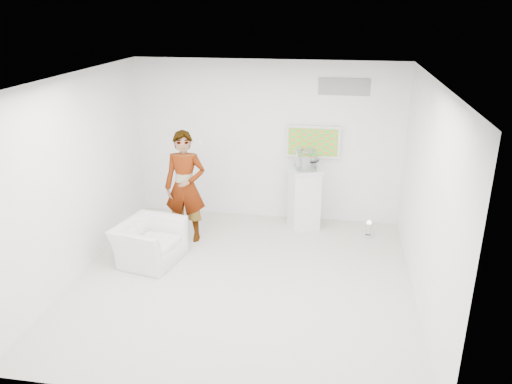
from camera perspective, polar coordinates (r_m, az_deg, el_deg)
room at (r=7.00m, az=-1.61°, el=0.57°), size 5.01×5.01×3.00m
tv at (r=9.21m, az=6.53°, el=5.74°), size 1.00×0.08×0.60m
logo_decal at (r=9.04m, az=10.04°, el=11.75°), size 0.90×0.02×0.30m
person at (r=8.62m, az=-8.10°, el=0.58°), size 0.73×0.50×1.95m
armchair at (r=8.21m, az=-12.11°, el=-5.63°), size 1.08×1.18×0.66m
pedestal at (r=9.19m, az=5.51°, el=-0.73°), size 0.71×0.71×1.13m
floor_uplight at (r=9.12m, az=12.74°, el=-4.17°), size 0.25×0.25×0.30m
vitrine at (r=8.95m, az=5.67°, el=3.66°), size 0.42×0.42×0.34m
console at (r=8.96m, az=5.65°, el=3.37°), size 0.16×0.17×0.24m
wii_remote at (r=8.47m, az=-6.47°, el=5.82°), size 0.07×0.13×0.03m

